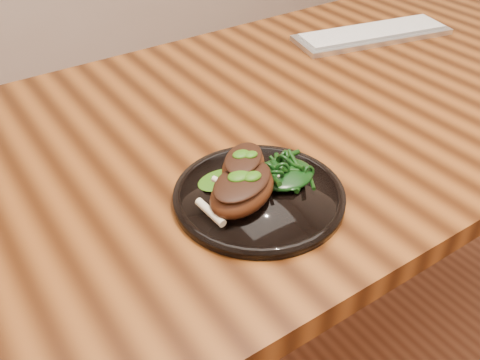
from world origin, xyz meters
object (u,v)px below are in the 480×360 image
Objects in this scene: desk at (296,141)px; greens_heap at (285,171)px; plate at (259,195)px; lamb_chop_front at (242,190)px; keyboard at (372,34)px.

desk is 17.70× the size of greens_heap.
plate is 0.05m from greens_heap.
lamb_chop_front is at bearing -166.17° from plate.
lamb_chop_front is (-0.04, -0.01, 0.03)m from plate.
lamb_chop_front reaches higher than keyboard.
desk is 0.31m from plate.
keyboard reaches higher than desk.
lamb_chop_front is at bearing -171.07° from greens_heap.
lamb_chop_front reaches higher than plate.
greens_heap reaches higher than plate.
keyboard is at bearing 29.90° from lamb_chop_front.
desk is 4.04× the size of keyboard.
plate is (-0.23, -0.19, 0.09)m from desk.
desk is 6.41× the size of plate.
plate is at bearing 13.83° from lamb_chop_front.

